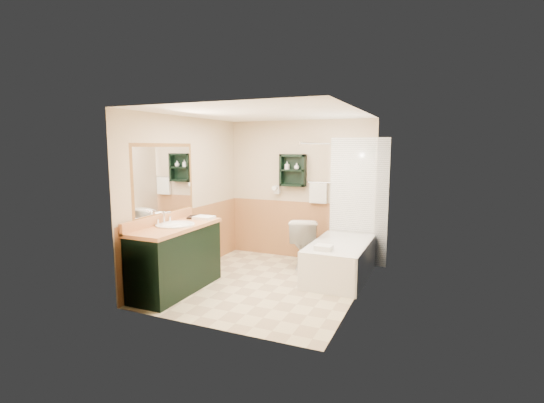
{
  "coord_description": "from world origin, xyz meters",
  "views": [
    {
      "loc": [
        2.24,
        -4.95,
        1.96
      ],
      "look_at": [
        0.03,
        0.2,
        1.17
      ],
      "focal_mm": 26.0,
      "sensor_mm": 36.0,
      "label": 1
    }
  ],
  "objects_px": {
    "bathtub": "(340,260)",
    "vanity_book": "(188,210)",
    "hair_dryer": "(277,190)",
    "toilet": "(304,242)",
    "vanity": "(176,258)",
    "soap_bottle_a": "(287,168)",
    "soap_bottle_b": "(297,167)",
    "wall_shelf": "(293,170)"
  },
  "relations": [
    {
      "from": "wall_shelf",
      "to": "toilet",
      "type": "relative_size",
      "value": 0.69
    },
    {
      "from": "vanity",
      "to": "vanity_book",
      "type": "relative_size",
      "value": 5.84
    },
    {
      "from": "hair_dryer",
      "to": "soap_bottle_a",
      "type": "relative_size",
      "value": 1.82
    },
    {
      "from": "vanity_book",
      "to": "toilet",
      "type": "bearing_deg",
      "value": 21.28
    },
    {
      "from": "wall_shelf",
      "to": "hair_dryer",
      "type": "height_order",
      "value": "wall_shelf"
    },
    {
      "from": "bathtub",
      "to": "vanity_book",
      "type": "relative_size",
      "value": 6.1
    },
    {
      "from": "vanity_book",
      "to": "wall_shelf",
      "type": "bearing_deg",
      "value": 34.67
    },
    {
      "from": "soap_bottle_b",
      "to": "vanity_book",
      "type": "bearing_deg",
      "value": -125.69
    },
    {
      "from": "vanity",
      "to": "soap_bottle_a",
      "type": "bearing_deg",
      "value": 69.35
    },
    {
      "from": "hair_dryer",
      "to": "bathtub",
      "type": "bearing_deg",
      "value": -29.16
    },
    {
      "from": "vanity",
      "to": "soap_bottle_a",
      "type": "distance_m",
      "value": 2.52
    },
    {
      "from": "toilet",
      "to": "vanity",
      "type": "bearing_deg",
      "value": 41.34
    },
    {
      "from": "hair_dryer",
      "to": "toilet",
      "type": "bearing_deg",
      "value": -27.78
    },
    {
      "from": "bathtub",
      "to": "vanity_book",
      "type": "xyz_separation_m",
      "value": [
        -2.08,
        -0.87,
        0.76
      ]
    },
    {
      "from": "wall_shelf",
      "to": "hair_dryer",
      "type": "bearing_deg",
      "value": 175.24
    },
    {
      "from": "vanity_book",
      "to": "soap_bottle_b",
      "type": "bearing_deg",
      "value": 32.82
    },
    {
      "from": "hair_dryer",
      "to": "toilet",
      "type": "relative_size",
      "value": 0.3
    },
    {
      "from": "vanity_book",
      "to": "soap_bottle_a",
      "type": "height_order",
      "value": "soap_bottle_a"
    },
    {
      "from": "wall_shelf",
      "to": "bathtub",
      "type": "bearing_deg",
      "value": -34.87
    },
    {
      "from": "vanity",
      "to": "wall_shelf",
      "type": "bearing_deg",
      "value": 67.03
    },
    {
      "from": "vanity_book",
      "to": "soap_bottle_a",
      "type": "bearing_deg",
      "value": 37.2
    },
    {
      "from": "soap_bottle_a",
      "to": "toilet",
      "type": "bearing_deg",
      "value": -35.11
    },
    {
      "from": "vanity",
      "to": "vanity_book",
      "type": "distance_m",
      "value": 0.8
    },
    {
      "from": "toilet",
      "to": "soap_bottle_b",
      "type": "relative_size",
      "value": 7.29
    },
    {
      "from": "vanity_book",
      "to": "soap_bottle_a",
      "type": "xyz_separation_m",
      "value": [
        0.96,
        1.58,
        0.56
      ]
    },
    {
      "from": "hair_dryer",
      "to": "vanity",
      "type": "xyz_separation_m",
      "value": [
        -0.59,
        -2.14,
        -0.75
      ]
    },
    {
      "from": "bathtub",
      "to": "soap_bottle_a",
      "type": "height_order",
      "value": "soap_bottle_a"
    },
    {
      "from": "soap_bottle_a",
      "to": "soap_bottle_b",
      "type": "height_order",
      "value": "soap_bottle_b"
    },
    {
      "from": "hair_dryer",
      "to": "vanity_book",
      "type": "xyz_separation_m",
      "value": [
        -0.76,
        -1.61,
        -0.17
      ]
    },
    {
      "from": "wall_shelf",
      "to": "soap_bottle_a",
      "type": "bearing_deg",
      "value": -177.17
    },
    {
      "from": "vanity_book",
      "to": "soap_bottle_b",
      "type": "relative_size",
      "value": 2.23
    },
    {
      "from": "bathtub",
      "to": "vanity_book",
      "type": "height_order",
      "value": "vanity_book"
    },
    {
      "from": "bathtub",
      "to": "soap_bottle_a",
      "type": "xyz_separation_m",
      "value": [
        -1.13,
        0.71,
        1.33
      ]
    },
    {
      "from": "soap_bottle_a",
      "to": "vanity_book",
      "type": "bearing_deg",
      "value": -121.31
    },
    {
      "from": "wall_shelf",
      "to": "soap_bottle_b",
      "type": "xyz_separation_m",
      "value": [
        0.07,
        -0.01,
        0.06
      ]
    },
    {
      "from": "vanity",
      "to": "toilet",
      "type": "bearing_deg",
      "value": 56.05
    },
    {
      "from": "hair_dryer",
      "to": "vanity",
      "type": "height_order",
      "value": "hair_dryer"
    },
    {
      "from": "vanity",
      "to": "soap_bottle_b",
      "type": "height_order",
      "value": "soap_bottle_b"
    },
    {
      "from": "hair_dryer",
      "to": "toilet",
      "type": "distance_m",
      "value": 1.07
    },
    {
      "from": "soap_bottle_a",
      "to": "vanity",
      "type": "bearing_deg",
      "value": -110.65
    },
    {
      "from": "vanity",
      "to": "bathtub",
      "type": "height_order",
      "value": "vanity"
    },
    {
      "from": "bathtub",
      "to": "toilet",
      "type": "height_order",
      "value": "toilet"
    }
  ]
}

